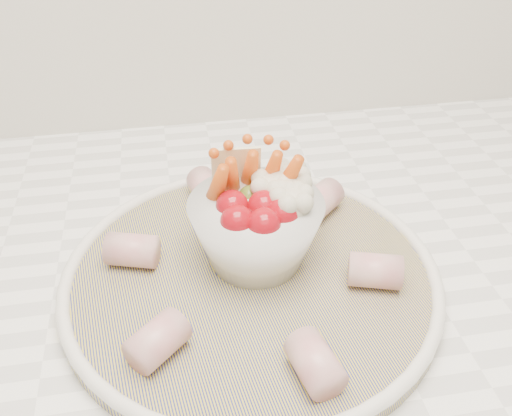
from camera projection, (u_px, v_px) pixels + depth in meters
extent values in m
cube|color=white|center=(120.00, 295.00, 0.54)|extent=(2.04, 0.62, 0.04)
cylinder|color=navy|center=(251.00, 279.00, 0.52)|extent=(0.38, 0.38, 0.01)
torus|color=white|center=(251.00, 273.00, 0.52)|extent=(0.34, 0.34, 0.01)
sphere|color=#9C0A13|center=(237.00, 221.00, 0.47)|extent=(0.03, 0.03, 0.03)
sphere|color=#9C0A13|center=(264.00, 224.00, 0.47)|extent=(0.03, 0.03, 0.03)
sphere|color=#9C0A13|center=(283.00, 214.00, 0.48)|extent=(0.03, 0.03, 0.03)
sphere|color=#9C0A13|center=(232.00, 206.00, 0.49)|extent=(0.03, 0.03, 0.03)
sphere|color=#9C0A13|center=(264.00, 206.00, 0.49)|extent=(0.03, 0.03, 0.03)
sphere|color=#9C0A13|center=(283.00, 201.00, 0.50)|extent=(0.03, 0.03, 0.03)
sphere|color=#577125|center=(250.00, 197.00, 0.51)|extent=(0.02, 0.02, 0.02)
cone|color=#C74C12|center=(231.00, 181.00, 0.51)|extent=(0.02, 0.05, 0.07)
cone|color=#C74C12|center=(250.00, 174.00, 0.52)|extent=(0.02, 0.04, 0.07)
cone|color=#C74C12|center=(271.00, 175.00, 0.52)|extent=(0.03, 0.05, 0.07)
cone|color=#C74C12|center=(217.00, 190.00, 0.50)|extent=(0.04, 0.05, 0.07)
cone|color=#C74C12|center=(287.00, 181.00, 0.51)|extent=(0.04, 0.05, 0.07)
sphere|color=beige|center=(289.00, 192.00, 0.51)|extent=(0.03, 0.03, 0.03)
sphere|color=beige|center=(292.00, 206.00, 0.49)|extent=(0.03, 0.03, 0.03)
sphere|color=beige|center=(289.00, 181.00, 0.52)|extent=(0.03, 0.03, 0.03)
sphere|color=beige|center=(271.00, 191.00, 0.51)|extent=(0.03, 0.03, 0.03)
cube|color=beige|center=(236.00, 169.00, 0.52)|extent=(0.05, 0.01, 0.05)
cylinder|color=#BF5760|center=(375.00, 271.00, 0.50)|extent=(0.05, 0.04, 0.03)
cylinder|color=#BF5760|center=(320.00, 201.00, 0.58)|extent=(0.05, 0.05, 0.03)
cylinder|color=#BF5760|center=(207.00, 189.00, 0.60)|extent=(0.04, 0.05, 0.03)
cylinder|color=#BF5760|center=(132.00, 250.00, 0.52)|extent=(0.05, 0.04, 0.03)
cylinder|color=#BF5760|center=(157.00, 341.00, 0.43)|extent=(0.05, 0.05, 0.03)
cylinder|color=#BF5760|center=(315.00, 363.00, 0.41)|extent=(0.04, 0.05, 0.03)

